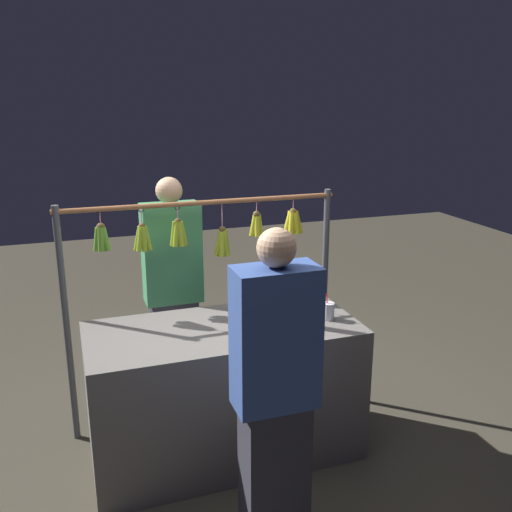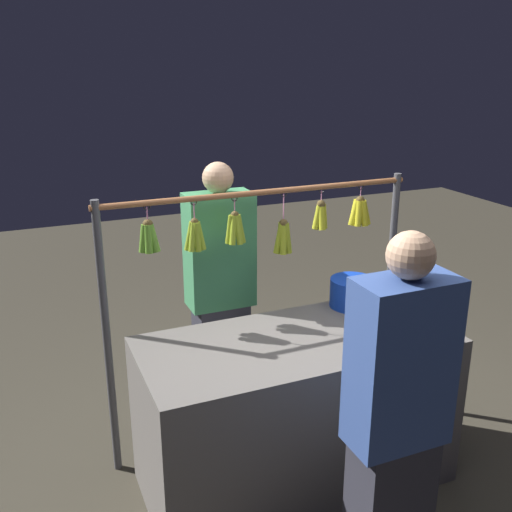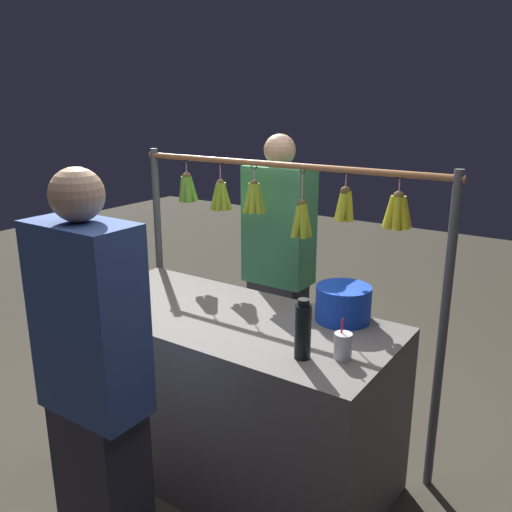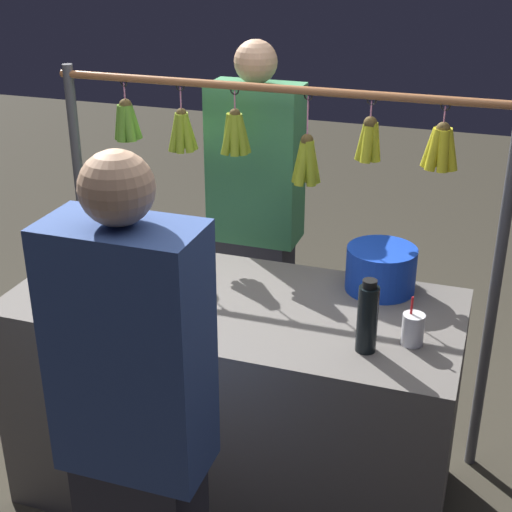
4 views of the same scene
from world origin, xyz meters
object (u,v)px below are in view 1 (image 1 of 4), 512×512
drink_cup (328,311)px  vendor_person (173,296)px  blue_bucket (282,291)px  water_bottle (315,309)px  customer_person (275,399)px

drink_cup → vendor_person: (0.82, -0.83, -0.09)m
blue_bucket → vendor_person: 0.81m
blue_bucket → drink_cup: 0.40m
blue_bucket → vendor_person: (0.65, -0.47, -0.12)m
water_bottle → vendor_person: 1.15m
water_bottle → drink_cup: (-0.14, -0.09, -0.07)m
drink_cup → vendor_person: size_ratio=0.10×
blue_bucket → customer_person: customer_person is taller
vendor_person → customer_person: vendor_person is taller
water_bottle → vendor_person: size_ratio=0.15×
blue_bucket → vendor_person: size_ratio=0.15×
drink_cup → customer_person: customer_person is taller
drink_cup → vendor_person: 1.17m
vendor_person → blue_bucket: bearing=144.2°
drink_cup → customer_person: (0.63, 0.72, -0.10)m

